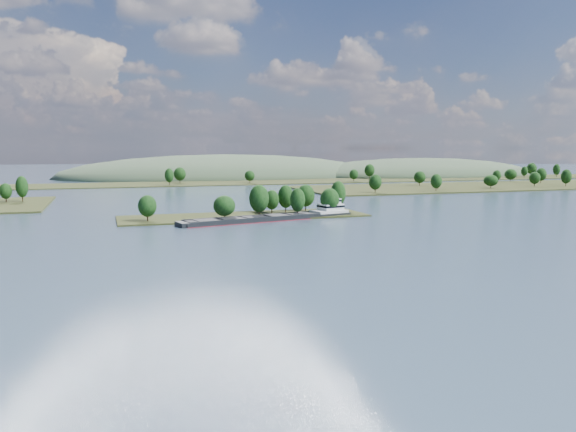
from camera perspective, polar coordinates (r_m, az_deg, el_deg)
name	(u,v)px	position (r m, az deg, el deg)	size (l,w,h in m)	color
ground	(291,239)	(172.16, 0.33, -2.39)	(1800.00, 1800.00, 0.00)	#314756
tree_island	(263,207)	(229.67, -2.60, 0.97)	(100.00, 32.19, 14.34)	#272D14
right_bank	(511,185)	(445.67, 21.74, 2.95)	(320.00, 90.00, 13.85)	#272D14
back_shoreline	(188,183)	(446.09, -10.16, 3.31)	(900.00, 60.00, 14.45)	#272D14
hill_east	(421,175)	(600.53, 13.34, 4.06)	(260.00, 140.00, 36.00)	#364831
hill_west	(226,177)	(553.65, -6.35, 3.98)	(320.00, 160.00, 44.00)	#364831
cargo_barge	(280,216)	(219.65, -0.79, -0.04)	(73.01, 24.16, 9.85)	black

